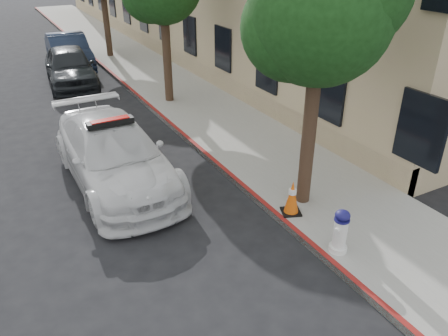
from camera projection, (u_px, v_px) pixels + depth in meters
ground at (153, 197)px, 10.41m from camera, size 120.00×120.00×0.00m
sidewalk at (150, 74)px, 19.68m from camera, size 3.20×50.00×0.15m
curb_strip at (117, 78)px, 19.03m from camera, size 0.12×50.00×0.15m
tree_near at (323, 11)px, 8.10m from camera, size 2.92×2.82×5.62m
police_car at (114, 154)px, 10.70m from camera, size 2.22×5.36×1.70m
parked_car_mid at (70, 66)px, 18.07m from camera, size 2.28×4.78×1.58m
parked_car_far at (69, 52)px, 20.46m from camera, size 1.87×4.80×1.56m
fire_hydrant at (340, 232)px, 8.18m from camera, size 0.38×0.35×0.91m
traffic_cone at (292, 197)px, 9.37m from camera, size 0.53×0.53×0.78m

